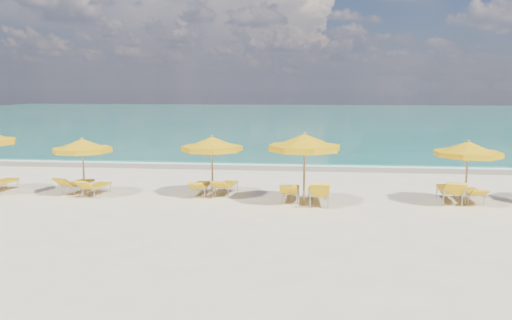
# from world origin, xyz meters

# --- Properties ---
(ground_plane) EXTENTS (120.00, 120.00, 0.00)m
(ground_plane) POSITION_xyz_m (0.00, 0.00, 0.00)
(ground_plane) COLOR beige
(ocean) EXTENTS (120.00, 80.00, 0.30)m
(ocean) POSITION_xyz_m (0.00, 48.00, 0.00)
(ocean) COLOR #126653
(ocean) RESTS_ON ground
(wet_sand_band) EXTENTS (120.00, 2.60, 0.01)m
(wet_sand_band) POSITION_xyz_m (0.00, 7.40, 0.00)
(wet_sand_band) COLOR tan
(wet_sand_band) RESTS_ON ground
(foam_line) EXTENTS (120.00, 1.20, 0.03)m
(foam_line) POSITION_xyz_m (0.00, 8.20, 0.00)
(foam_line) COLOR white
(foam_line) RESTS_ON ground
(whitecap_near) EXTENTS (14.00, 0.36, 0.05)m
(whitecap_near) POSITION_xyz_m (-6.00, 17.00, 0.00)
(whitecap_near) COLOR white
(whitecap_near) RESTS_ON ground
(whitecap_far) EXTENTS (18.00, 0.30, 0.05)m
(whitecap_far) POSITION_xyz_m (8.00, 24.00, 0.00)
(whitecap_far) COLOR white
(whitecap_far) RESTS_ON ground
(umbrella_2) EXTENTS (2.54, 2.54, 2.14)m
(umbrella_2) POSITION_xyz_m (-6.14, 0.02, 1.83)
(umbrella_2) COLOR #A38151
(umbrella_2) RESTS_ON ground
(umbrella_3) EXTENTS (2.68, 2.68, 2.24)m
(umbrella_3) POSITION_xyz_m (-1.46, 0.37, 1.91)
(umbrella_3) COLOR #A38151
(umbrella_3) RESTS_ON ground
(umbrella_4) EXTENTS (2.96, 2.96, 2.46)m
(umbrella_4) POSITION_xyz_m (1.84, -0.54, 2.10)
(umbrella_4) COLOR #A38151
(umbrella_4) RESTS_ON ground
(umbrella_5) EXTENTS (2.83, 2.83, 2.22)m
(umbrella_5) POSITION_xyz_m (7.22, -0.04, 1.89)
(umbrella_5) COLOR #A38151
(umbrella_5) RESTS_ON ground
(lounger_1_right) EXTENTS (0.74, 1.80, 0.76)m
(lounger_1_right) POSITION_xyz_m (-9.63, 0.39, 0.22)
(lounger_1_right) COLOR #A5A8AD
(lounger_1_right) RESTS_ON ground
(lounger_2_left) EXTENTS (0.91, 1.81, 0.74)m
(lounger_2_left) POSITION_xyz_m (-6.67, 0.56, 0.21)
(lounger_2_left) COLOR #A5A8AD
(lounger_2_left) RESTS_ON ground
(lounger_2_right) EXTENTS (0.76, 1.67, 0.70)m
(lounger_2_right) POSITION_xyz_m (-5.78, 0.21, 0.20)
(lounger_2_right) COLOR #A5A8AD
(lounger_2_right) RESTS_ON ground
(lounger_3_left) EXTENTS (0.58, 1.72, 0.66)m
(lounger_3_left) POSITION_xyz_m (-1.96, 0.69, 0.20)
(lounger_3_left) COLOR #A5A8AD
(lounger_3_left) RESTS_ON ground
(lounger_3_right) EXTENTS (0.79, 1.77, 0.68)m
(lounger_3_right) POSITION_xyz_m (-1.04, 0.86, 0.20)
(lounger_3_right) COLOR #A5A8AD
(lounger_3_right) RESTS_ON ground
(lounger_4_left) EXTENTS (0.66, 1.83, 0.77)m
(lounger_4_left) POSITION_xyz_m (1.35, 0.06, 0.22)
(lounger_4_left) COLOR #A5A8AD
(lounger_4_left) RESTS_ON ground
(lounger_4_right) EXTENTS (0.73, 1.91, 0.94)m
(lounger_4_right) POSITION_xyz_m (2.32, -0.36, 0.24)
(lounger_4_right) COLOR #A5A8AD
(lounger_4_right) RESTS_ON ground
(lounger_5_left) EXTENTS (0.84, 2.04, 0.91)m
(lounger_5_left) POSITION_xyz_m (6.84, 0.46, 0.25)
(lounger_5_left) COLOR #A5A8AD
(lounger_5_left) RESTS_ON ground
(lounger_5_right) EXTENTS (0.60, 1.70, 0.63)m
(lounger_5_right) POSITION_xyz_m (7.64, 0.55, 0.20)
(lounger_5_right) COLOR #A5A8AD
(lounger_5_right) RESTS_ON ground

